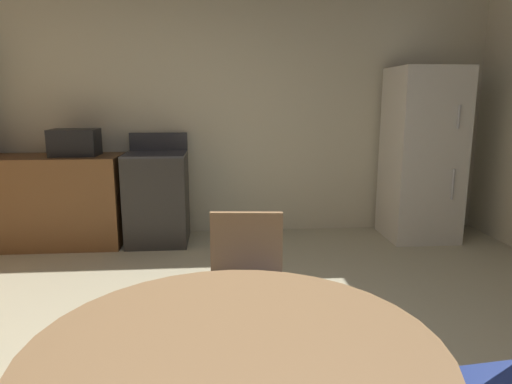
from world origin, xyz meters
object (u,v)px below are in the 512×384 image
refrigerator (422,155)px  microwave (75,142)px  chair_north (246,288)px  oven_range (157,197)px

refrigerator → microwave: (-3.49, 0.05, 0.15)m
chair_north → oven_range: bearing=-157.3°
microwave → chair_north: (1.53, -2.40, -0.53)m
refrigerator → microwave: size_ratio=4.00×
oven_range → microwave: size_ratio=2.50×
oven_range → chair_north: (0.76, -2.40, 0.03)m
oven_range → chair_north: oven_range is taller
oven_range → refrigerator: 2.75m
refrigerator → oven_range: bearing=178.9°
refrigerator → chair_north: 3.08m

